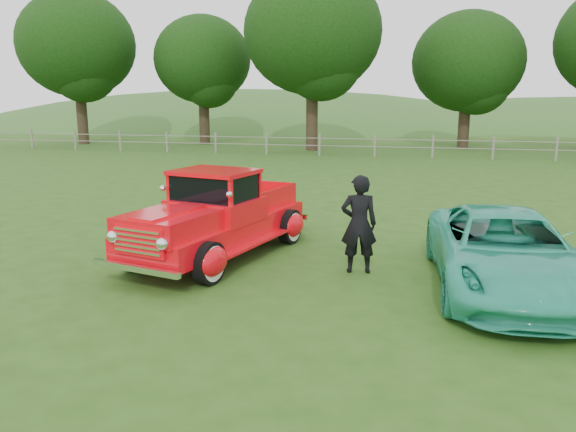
% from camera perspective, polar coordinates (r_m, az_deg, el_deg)
% --- Properties ---
extents(ground, '(140.00, 140.00, 0.00)m').
position_cam_1_polar(ground, '(9.21, -1.98, -8.20)').
color(ground, '#284C14').
rests_on(ground, ground).
extents(distant_hills, '(116.00, 60.00, 18.00)m').
position_cam_1_polar(distant_hills, '(68.54, 7.68, 5.50)').
color(distant_hills, '#2F5820').
rests_on(distant_hills, ground).
extents(fence_line, '(48.00, 0.12, 1.20)m').
position_cam_1_polar(fence_line, '(30.54, 8.82, 7.08)').
color(fence_line, gray).
rests_on(fence_line, ground).
extents(tree_far_west, '(7.60, 7.60, 9.93)m').
position_cam_1_polar(tree_far_west, '(41.05, -20.67, 15.94)').
color(tree_far_west, '#2F2517').
rests_on(tree_far_west, ground).
extents(tree_mid_west, '(6.40, 6.40, 8.46)m').
position_cam_1_polar(tree_mid_west, '(39.11, -8.68, 15.41)').
color(tree_mid_west, '#2F2517').
rests_on(tree_mid_west, ground).
extents(tree_near_west, '(8.00, 8.00, 10.42)m').
position_cam_1_polar(tree_near_west, '(34.11, 2.52, 18.14)').
color(tree_near_west, '#2F2517').
rests_on(tree_near_west, ground).
extents(tree_near_east, '(6.80, 6.80, 8.33)m').
position_cam_1_polar(tree_near_east, '(37.50, 17.81, 14.67)').
color(tree_near_east, '#2F2517').
rests_on(tree_near_east, ground).
extents(red_pickup, '(3.08, 5.26, 1.78)m').
position_cam_1_polar(red_pickup, '(11.34, -7.20, -0.21)').
color(red_pickup, black).
rests_on(red_pickup, ground).
extents(teal_sedan, '(2.50, 4.93, 1.33)m').
position_cam_1_polar(teal_sedan, '(9.97, 21.13, -3.41)').
color(teal_sedan, '#2CB28E').
rests_on(teal_sedan, ground).
extents(man, '(0.73, 0.55, 1.82)m').
position_cam_1_polar(man, '(10.30, 7.21, -0.82)').
color(man, black).
rests_on(man, ground).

